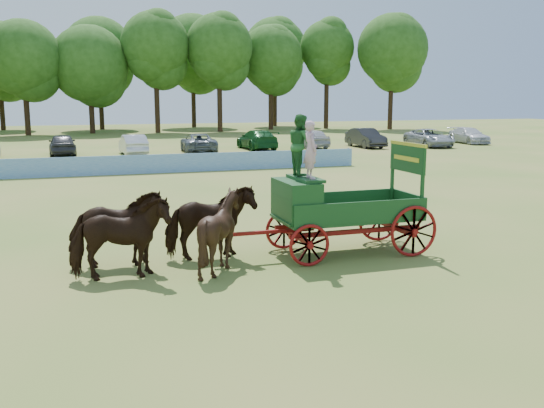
{
  "coord_description": "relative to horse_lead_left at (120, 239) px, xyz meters",
  "views": [
    {
      "loc": [
        -4.65,
        -16.05,
        4.25
      ],
      "look_at": [
        0.62,
        -0.35,
        1.3
      ],
      "focal_mm": 40.0,
      "sensor_mm": 36.0,
      "label": 1
    }
  ],
  "objects": [
    {
      "name": "parked_cars",
      "position": [
        7.92,
        32.0,
        -0.23
      ],
      "size": [
        58.21,
        7.61,
        1.59
      ],
      "color": "silver",
      "rests_on": "ground"
    },
    {
      "name": "sponsor_banner",
      "position": [
        2.64,
        19.9,
        -0.45
      ],
      "size": [
        26.0,
        0.08,
        1.05
      ],
      "primitive_type": "cube",
      "color": "#206AB1",
      "rests_on": "ground"
    },
    {
      "name": "ground",
      "position": [
        3.64,
        1.9,
        -0.98
      ],
      "size": [
        160.0,
        160.0,
        0.0
      ],
      "primitive_type": "plane",
      "color": "olive",
      "rests_on": "ground"
    },
    {
      "name": "farm_dray",
      "position": [
        5.35,
        0.59,
        0.68
      ],
      "size": [
        5.99,
        2.0,
        3.79
      ],
      "color": "maroon",
      "rests_on": "ground"
    },
    {
      "name": "treeline",
      "position": [
        -0.21,
        62.9,
        8.5
      ],
      "size": [
        87.92,
        23.55,
        15.31
      ],
      "color": "#382314",
      "rests_on": "ground"
    },
    {
      "name": "horse_wheel_right",
      "position": [
        2.4,
        1.1,
        0.0
      ],
      "size": [
        2.34,
        1.11,
        1.96
      ],
      "primitive_type": "imported",
      "rotation": [
        0.0,
        0.0,
        1.59
      ],
      "color": "black",
      "rests_on": "ground"
    },
    {
      "name": "horse_lead_right",
      "position": [
        0.0,
        1.1,
        0.0
      ],
      "size": [
        2.39,
        1.23,
        1.96
      ],
      "primitive_type": "imported",
      "rotation": [
        0.0,
        0.0,
        1.49
      ],
      "color": "black",
      "rests_on": "ground"
    },
    {
      "name": "horse_lead_left",
      "position": [
        0.0,
        0.0,
        0.0
      ],
      "size": [
        2.34,
        1.11,
        1.96
      ],
      "primitive_type": "imported",
      "rotation": [
        0.0,
        0.0,
        1.55
      ],
      "color": "black",
      "rests_on": "ground"
    },
    {
      "name": "horse_wheel_left",
      "position": [
        2.4,
        0.0,
        0.0
      ],
      "size": [
        2.06,
        1.91,
        1.96
      ],
      "primitive_type": "imported",
      "rotation": [
        0.0,
        0.0,
        1.77
      ],
      "color": "black",
      "rests_on": "ground"
    }
  ]
}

